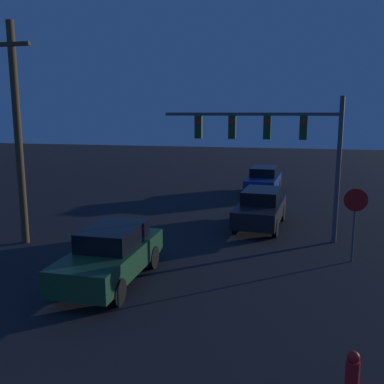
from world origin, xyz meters
name	(u,v)px	position (x,y,z in m)	size (l,w,h in m)	color
car_near	(111,254)	(-1.80, 9.20, 0.86)	(1.86, 4.56, 1.66)	#1E4728
car_mid	(261,208)	(2.05, 16.54, 0.86)	(2.12, 4.67, 1.66)	black
car_far	(264,180)	(1.65, 24.48, 0.86)	(2.06, 4.65, 1.66)	navy
traffic_signal_mast	(277,139)	(2.72, 14.85, 3.98)	(6.86, 0.30, 5.60)	#4C4C51
stop_sign	(355,211)	(5.41, 12.67, 1.78)	(0.77, 0.07, 2.52)	#4C4C51
utility_pole	(18,133)	(-6.67, 12.08, 4.25)	(1.47, 0.28, 8.22)	brown
fire_hydrant	(352,376)	(4.47, 5.17, 0.46)	(0.24, 0.24, 0.93)	red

